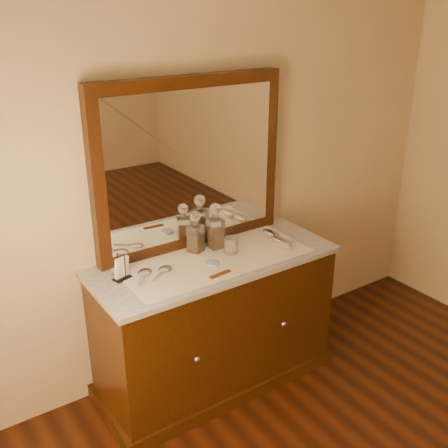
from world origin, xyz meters
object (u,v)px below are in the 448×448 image
Objects in this scene: decanter_right at (216,231)px; brush_far at (271,235)px; pin_dish at (212,263)px; hand_mirror_inner at (164,270)px; decanter_left at (196,236)px; brush_near at (281,242)px; mirror_frame at (190,165)px; comb at (220,274)px; hand_mirror_outer at (144,274)px; dresser_cabinet at (215,323)px; napkin_rack at (122,269)px.

decanter_right is 1.80× the size of brush_far.
decanter_right is at bearing 52.20° from pin_dish.
hand_mirror_inner is (-0.27, 0.07, 0.00)m from pin_dish.
decanter_left is 0.52m from brush_near.
comb is (-0.09, -0.43, -0.49)m from mirror_frame.
decanter_right reaches higher than comb.
mirror_frame is 0.42m from decanter_left.
pin_dish is at bearing 177.33° from brush_near.
brush_far is at bearing -12.32° from decanter_right.
hand_mirror_inner is (-0.23, 0.20, 0.00)m from comb.
hand_mirror_inner is (-0.75, 0.10, -0.01)m from brush_near.
hand_mirror_inner is at bearing 172.71° from brush_near.
brush_near is (0.47, -0.22, -0.08)m from decanter_left.
brush_far reaches higher than hand_mirror_outer.
hand_mirror_outer reaches higher than pin_dish.
decanter_right is at bearing 53.83° from dresser_cabinet.
hand_mirror_inner is (-0.40, -0.10, -0.10)m from decanter_right.
dresser_cabinet is at bearing -7.40° from napkin_rack.
pin_dish is 0.51m from napkin_rack.
pin_dish is 0.52× the size of brush_far.
comb is (-0.09, -0.19, 0.45)m from dresser_cabinet.
pin_dish is (-0.05, -0.06, 0.45)m from dresser_cabinet.
comb is 0.77× the size of hand_mirror_inner.
brush_far is at bearing 11.06° from pin_dish.
dresser_cabinet is 0.55m from hand_mirror_inner.
napkin_rack is (-0.45, 0.26, 0.05)m from comb.
comb is 0.86× the size of brush_far.
dresser_cabinet is 0.46m from pin_dish.
dresser_cabinet is 0.62m from hand_mirror_outer.
decanter_right is at bearing 149.77° from brush_near.
napkin_rack is at bearing 165.43° from hand_mirror_inner.
mirror_frame is 0.63m from hand_mirror_inner.
brush_near is (0.97, -0.15, -0.03)m from napkin_rack.
pin_dish is 0.29× the size of decanter_right.
brush_near is at bearing -37.41° from mirror_frame.
dresser_cabinet is 5.00× the size of decanter_right.
brush_near is 0.12m from brush_far.
hand_mirror_inner is at bearing 177.65° from dresser_cabinet.
hand_mirror_inner is at bearing -178.16° from brush_far.
hand_mirror_outer is at bearing -179.78° from brush_far.
napkin_rack is at bearing 162.24° from hand_mirror_outer.
pin_dish is 0.44× the size of hand_mirror_outer.
hand_mirror_outer is at bearing -17.76° from napkin_rack.
napkin_rack reaches higher than brush_near.
comb is at bearing -97.76° from decanter_left.
hand_mirror_inner is at bearing -11.20° from hand_mirror_outer.
comb is 0.53× the size of decanter_left.
decanter_left is (0.01, 0.19, 0.09)m from pin_dish.
decanter_right is 1.52× the size of hand_mirror_outer.
brush_near is 1.06× the size of brush_far.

